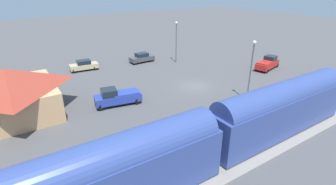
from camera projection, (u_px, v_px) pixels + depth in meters
ground_plane at (195, 86)px, 35.81m from camera, size 200.00×200.00×0.00m
railway_track at (283, 129)px, 24.98m from camera, size 4.80×70.00×0.30m
platform at (251, 113)px, 28.04m from camera, size 3.20×46.00×0.30m
passenger_train at (212, 134)px, 19.10m from camera, size 2.93×33.28×4.98m
station_building at (10, 92)px, 26.81m from camera, size 10.30×9.54×5.34m
pedestrian_on_platform at (228, 114)px, 25.30m from camera, size 0.36×0.36×1.71m
pedestrian_waiting_far at (282, 95)px, 29.71m from camera, size 0.36×0.36×1.71m
pickup_blue at (117, 97)px, 29.92m from camera, size 2.87×5.66×2.14m
sedan_tan at (84, 65)px, 42.06m from camera, size 2.21×4.64×1.74m
pickup_red at (268, 63)px, 42.63m from camera, size 3.23×5.72×2.14m
sedan_charcoal at (142, 58)px, 46.46m from camera, size 2.04×4.58×1.74m
light_pole_near_platform at (252, 64)px, 29.70m from camera, size 0.44×0.44×7.43m
light_pole_lot_center at (176, 37)px, 44.97m from camera, size 0.44×0.44×7.34m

